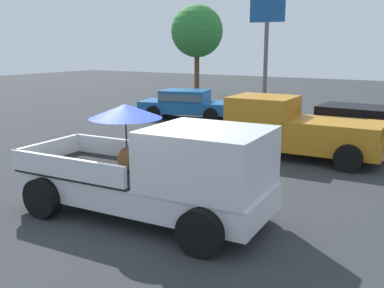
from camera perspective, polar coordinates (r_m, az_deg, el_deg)
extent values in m
plane|color=#2D3033|center=(8.99, -6.13, -9.24)|extent=(80.00, 80.00, 0.00)
cylinder|color=black|center=(8.90, 6.87, -6.74)|extent=(0.81, 0.33, 0.80)
cylinder|color=black|center=(7.23, 1.08, -11.33)|extent=(0.81, 0.33, 0.80)
cylinder|color=black|center=(10.60, -11.06, -3.71)|extent=(0.81, 0.33, 0.80)
cylinder|color=black|center=(9.24, -18.76, -6.60)|extent=(0.81, 0.33, 0.80)
cube|color=silver|center=(8.79, -6.22, -5.79)|extent=(5.09, 2.08, 0.50)
cube|color=silver|center=(7.89, 2.08, -1.89)|extent=(2.20, 1.98, 1.08)
cube|color=#4C606B|center=(7.47, 9.00, -1.28)|extent=(0.16, 1.72, 0.64)
cube|color=black|center=(9.39, -12.09, -3.03)|extent=(2.90, 2.00, 0.06)
cube|color=silver|center=(10.02, -8.77, -0.55)|extent=(2.80, 0.26, 0.40)
cube|color=silver|center=(8.67, -16.06, -2.96)|extent=(2.80, 0.26, 0.40)
cube|color=silver|center=(10.23, -17.95, -0.75)|extent=(0.20, 1.84, 0.40)
ellipsoid|color=brown|center=(8.77, -7.79, -2.00)|extent=(0.70, 0.36, 0.52)
sphere|color=brown|center=(8.53, -6.22, -0.16)|extent=(0.30, 0.30, 0.28)
cone|color=brown|center=(8.56, -5.94, 0.86)|extent=(0.09, 0.09, 0.12)
cone|color=brown|center=(8.44, -6.55, 0.66)|extent=(0.09, 0.09, 0.12)
cylinder|color=black|center=(8.87, -8.46, 0.07)|extent=(0.03, 0.03, 1.10)
cone|color=#1E33B7|center=(8.76, -8.59, 4.23)|extent=(1.52, 1.52, 0.28)
cylinder|color=black|center=(13.45, 6.02, -0.18)|extent=(0.77, 0.28, 0.76)
cylinder|color=black|center=(15.17, 8.91, 1.20)|extent=(0.77, 0.28, 0.76)
cylinder|color=black|center=(12.56, 19.52, -1.76)|extent=(0.77, 0.28, 0.76)
cylinder|color=black|center=(14.39, 20.90, -0.10)|extent=(0.77, 0.28, 0.76)
cube|color=#B27219|center=(13.76, 13.75, 0.55)|extent=(4.85, 1.95, 0.50)
cube|color=#B27219|center=(14.00, 9.18, 4.07)|extent=(1.95, 1.86, 1.00)
cube|color=#B27219|center=(13.45, 17.94, 1.98)|extent=(2.75, 1.88, 0.40)
cylinder|color=black|center=(18.23, 19.49, 2.53)|extent=(0.77, 0.30, 0.76)
cylinder|color=black|center=(16.43, 17.73, 1.62)|extent=(0.77, 0.30, 0.76)
cube|color=black|center=(17.08, 20.74, 3.91)|extent=(2.79, 1.94, 0.40)
cylinder|color=black|center=(21.19, 3.56, 4.40)|extent=(0.69, 0.38, 0.66)
cylinder|color=black|center=(19.49, 2.42, 3.70)|extent=(0.69, 0.38, 0.66)
cylinder|color=black|center=(21.93, -3.36, 4.68)|extent=(0.69, 0.38, 0.66)
cylinder|color=black|center=(20.30, -5.02, 4.02)|extent=(0.69, 0.38, 0.66)
cube|color=#195999|center=(20.66, -0.64, 4.83)|extent=(4.61, 2.82, 0.52)
cube|color=#195999|center=(20.62, -0.91, 6.21)|extent=(2.44, 2.09, 0.56)
cube|color=#4C606B|center=(20.62, -0.91, 6.21)|extent=(2.41, 2.15, 0.32)
cylinder|color=#59595B|center=(17.84, 9.41, 8.47)|extent=(0.16, 0.16, 4.22)
cube|color=#194C8C|center=(17.85, 9.71, 16.70)|extent=(1.40, 0.12, 0.90)
cylinder|color=brown|center=(29.37, 0.63, 9.08)|extent=(0.32, 0.32, 3.10)
sphere|color=#2D7A33|center=(29.33, 0.65, 14.39)|extent=(3.35, 3.35, 3.35)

